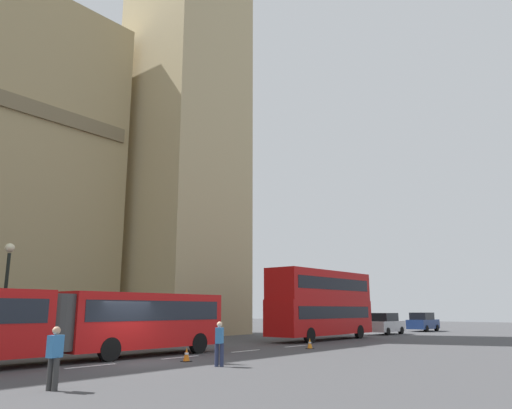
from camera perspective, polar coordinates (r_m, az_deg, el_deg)
name	(u,v)px	position (r m, az deg, el deg)	size (l,w,h in m)	color
ground_plane	(135,362)	(22.22, -13.83, -17.30)	(160.00, 160.00, 0.00)	#424244
lane_centre_marking	(91,366)	(21.04, -18.58, -17.33)	(29.80, 0.16, 0.01)	silver
articulated_bus	(51,320)	(22.28, -22.72, -12.21)	(17.58, 2.54, 2.90)	red
double_decker_bus	(322,302)	(36.91, 7.63, -11.11)	(10.61, 2.54, 4.90)	#B20F0F
sedan_lead	(385,324)	(46.30, 14.75, -13.23)	(4.40, 1.86, 1.85)	#B7B7BC
sedan_trailing	(423,322)	(53.89, 18.80, -12.77)	(4.40, 1.86, 1.85)	navy
traffic_cone_west	(187,355)	(21.88, -8.05, -16.86)	(0.36, 0.36, 0.58)	black
traffic_cone_middle	(310,344)	(28.79, 6.26, -15.73)	(0.36, 0.36, 0.58)	black
street_lamp	(6,290)	(26.37, -27.05, -8.81)	(0.44, 0.44, 5.27)	black
pedestrian_near_cones	(54,356)	(15.10, -22.34, -15.91)	(0.45, 0.35, 1.69)	#333333
pedestrian_by_kerb	(219,342)	(19.83, -4.27, -15.62)	(0.47, 0.40, 1.69)	#262D4C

